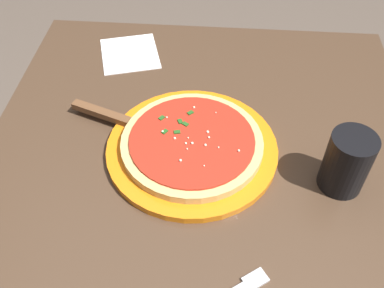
{
  "coord_description": "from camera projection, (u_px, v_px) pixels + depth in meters",
  "views": [
    {
      "loc": [
        0.49,
        0.02,
        1.33
      ],
      "look_at": [
        -0.05,
        -0.02,
        0.74
      ],
      "focal_mm": 40.54,
      "sensor_mm": 36.0,
      "label": 1
    }
  ],
  "objects": [
    {
      "name": "restaurant_table",
      "position": [
        199.0,
        216.0,
        0.88
      ],
      "size": [
        0.97,
        0.83,
        0.72
      ],
      "color": "black",
      "rests_on": "ground_plane"
    },
    {
      "name": "serving_plate",
      "position": [
        192.0,
        149.0,
        0.81
      ],
      "size": [
        0.32,
        0.32,
        0.01
      ],
      "primitive_type": "cylinder",
      "color": "orange",
      "rests_on": "restaurant_table"
    },
    {
      "name": "pizza",
      "position": [
        192.0,
        143.0,
        0.8
      ],
      "size": [
        0.26,
        0.26,
        0.02
      ],
      "color": "#DBB26B",
      "rests_on": "serving_plate"
    },
    {
      "name": "pizza_server",
      "position": [
        119.0,
        120.0,
        0.85
      ],
      "size": [
        0.12,
        0.22,
        0.01
      ],
      "color": "silver",
      "rests_on": "serving_plate"
    },
    {
      "name": "cup_tall_drink",
      "position": [
        347.0,
        164.0,
        0.72
      ],
      "size": [
        0.08,
        0.08,
        0.11
      ],
      "primitive_type": "cylinder",
      "color": "black",
      "rests_on": "restaurant_table"
    },
    {
      "name": "napkin_folded_right",
      "position": [
        130.0,
        54.0,
        1.03
      ],
      "size": [
        0.17,
        0.17,
        0.0
      ],
      "primitive_type": "cube",
      "rotation": [
        0.0,
        0.0,
        0.29
      ],
      "color": "white",
      "rests_on": "restaurant_table"
    }
  ]
}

